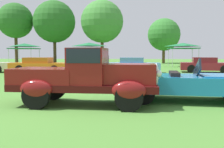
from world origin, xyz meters
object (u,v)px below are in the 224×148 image
Objects in this scene: feature_pickup_truck at (86,76)px; show_car_burgundy at (206,65)px; show_car_orange at (40,65)px; canopy_tent_left_field at (24,46)px; show_car_skyblue at (134,65)px; spectator_between_cars at (106,68)px; canopy_tent_center_field at (89,45)px; canopy_tent_right_field at (183,46)px; neighbor_convertible at (192,83)px.

feature_pickup_truck is 15.11m from show_car_burgundy.
canopy_tent_left_field is (-5.22, 9.16, 1.82)m from show_car_orange.
canopy_tent_left_field is at bearing 117.71° from feature_pickup_truck.
spectator_between_cars reaches higher than show_car_skyblue.
feature_pickup_truck is at bearing -80.90° from canopy_tent_center_field.
canopy_tent_right_field reaches higher than feature_pickup_truck.
canopy_tent_center_field reaches higher than feature_pickup_truck.
canopy_tent_center_field is at bearing 149.24° from show_car_burgundy.
canopy_tent_center_field is at bearing 99.10° from feature_pickup_truck.
neighbor_convertible is at bearing -50.41° from show_car_orange.
canopy_tent_right_field reaches higher than show_car_orange.
canopy_tent_center_field is at bearing 109.02° from neighbor_convertible.
spectator_between_cars reaches higher than show_car_burgundy.
spectator_between_cars is (6.03, -8.28, 0.31)m from show_car_orange.
show_car_skyblue is (-1.68, 11.59, 0.02)m from neighbor_convertible.
feature_pickup_truck reaches higher than spectator_between_cars.
canopy_tent_left_field is (-14.31, 20.16, 1.84)m from neighbor_convertible.
canopy_tent_left_field is at bearing -179.46° from canopy_tent_right_field.
canopy_tent_right_field is (18.31, 0.17, 0.00)m from canopy_tent_left_field.
neighbor_convertible reaches higher than show_car_skyblue.
canopy_tent_left_field reaches higher than show_car_skyblue.
canopy_tent_left_field is at bearing 145.86° from show_car_skyblue.
show_car_orange is at bearing 126.06° from spectator_between_cars.
canopy_tent_left_field reaches higher than neighbor_convertible.
show_car_burgundy is (4.15, 12.34, 0.02)m from neighbor_convertible.
feature_pickup_truck is 23.72m from canopy_tent_left_field.
show_car_skyblue is at bearing -172.67° from show_car_burgundy.
show_car_orange and show_car_burgundy have the same top height.
canopy_tent_left_field is 18.31m from canopy_tent_right_field.
show_car_orange is at bearing -144.52° from canopy_tent_right_field.
canopy_tent_center_field is (-3.11, 19.42, 1.56)m from feature_pickup_truck.
canopy_tent_center_field is 10.55m from canopy_tent_right_field.
show_car_orange is 2.72× the size of spectator_between_cars.
neighbor_convertible is 1.63× the size of canopy_tent_center_field.
canopy_tent_left_field is 0.94× the size of canopy_tent_right_field.
canopy_tent_right_field reaches higher than neighbor_convertible.
show_car_orange is at bearing 116.14° from feature_pickup_truck.
canopy_tent_center_field reaches higher than show_car_burgundy.
spectator_between_cars is 0.59× the size of canopy_tent_left_field.
canopy_tent_center_field reaches higher than show_car_orange.
feature_pickup_truck is 3.52m from spectator_between_cars.
spectator_between_cars is at bearing -57.18° from canopy_tent_left_field.
neighbor_convertible is 13.02m from show_car_burgundy.
show_car_burgundy is 1.48× the size of canopy_tent_left_field.
feature_pickup_truck is at bearing -166.47° from neighbor_convertible.
spectator_between_cars is at bearing -98.90° from show_car_skyblue.
canopy_tent_left_field is (-18.47, 7.82, 1.82)m from show_car_burgundy.
show_car_orange and show_car_skyblue have the same top height.
canopy_tent_left_field is at bearing 119.68° from show_car_orange.
canopy_tent_center_field is at bearing -10.95° from canopy_tent_left_field.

